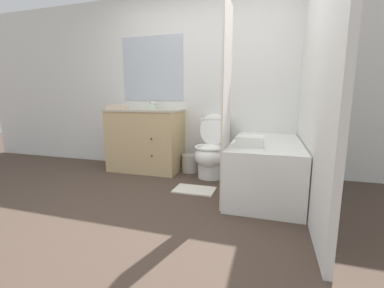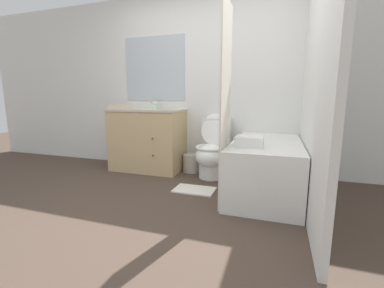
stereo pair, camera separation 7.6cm
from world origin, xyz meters
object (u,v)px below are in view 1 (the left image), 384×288
at_px(toilet, 211,152).
at_px(bathtub, 265,166).
at_px(wastebasket, 190,163).
at_px(hand_towel_folded, 118,107).
at_px(vanity_cabinet, 146,139).
at_px(bath_mat, 194,190).
at_px(tissue_box, 153,106).
at_px(sink_faucet, 151,106).
at_px(bath_towel_folded, 250,141).

relative_size(toilet, bathtub, 0.59).
height_order(wastebasket, hand_towel_folded, hand_towel_folded).
bearing_deg(vanity_cabinet, bath_mat, -34.54).
bearing_deg(tissue_box, bath_mat, -40.43).
relative_size(vanity_cabinet, sink_faucet, 7.29).
bearing_deg(bathtub, bath_mat, -164.75).
distance_m(vanity_cabinet, tissue_box, 0.49).
height_order(bathtub, wastebasket, bathtub).
distance_m(wastebasket, bath_mat, 0.79).
bearing_deg(vanity_cabinet, wastebasket, 8.32).
height_order(toilet, hand_towel_folded, hand_towel_folded).
height_order(vanity_cabinet, bathtub, vanity_cabinet).
bearing_deg(hand_towel_folded, bath_towel_folded, -18.68).
xyz_separation_m(toilet, tissue_box, (-0.90, 0.14, 0.59)).
xyz_separation_m(toilet, bath_mat, (-0.06, -0.58, -0.33)).
xyz_separation_m(toilet, bath_towel_folded, (0.55, -0.73, 0.29)).
height_order(sink_faucet, bathtub, sink_faucet).
height_order(sink_faucet, toilet, sink_faucet).
height_order(vanity_cabinet, sink_faucet, sink_faucet).
relative_size(vanity_cabinet, toilet, 1.24).
bearing_deg(sink_faucet, tissue_box, -55.41).
height_order(sink_faucet, bath_towel_folded, sink_faucet).
bearing_deg(sink_faucet, vanity_cabinet, -90.00).
distance_m(wastebasket, tissue_box, 0.98).
bearing_deg(bathtub, tissue_box, 162.43).
height_order(tissue_box, hand_towel_folded, tissue_box).
height_order(toilet, bathtub, toilet).
bearing_deg(wastebasket, bathtub, -26.72).
height_order(sink_faucet, bath_mat, sink_faucet).
height_order(vanity_cabinet, bath_towel_folded, vanity_cabinet).
relative_size(toilet, tissue_box, 5.86).
distance_m(sink_faucet, wastebasket, 1.03).
height_order(sink_faucet, tissue_box, sink_faucet).
relative_size(sink_faucet, toilet, 0.17).
xyz_separation_m(toilet, wastebasket, (-0.34, 0.15, -0.22)).
height_order(wastebasket, bath_towel_folded, bath_towel_folded).
distance_m(sink_faucet, hand_towel_folded, 0.50).
xyz_separation_m(toilet, bathtub, (0.70, -0.37, -0.05)).
bearing_deg(bath_mat, toilet, 83.99).
bearing_deg(toilet, vanity_cabinet, 176.66).
height_order(vanity_cabinet, toilet, vanity_cabinet).
relative_size(sink_faucet, hand_towel_folded, 0.52).
relative_size(wastebasket, bath_mat, 0.55).
bearing_deg(bath_towel_folded, bathtub, 67.45).
height_order(toilet, wastebasket, toilet).
distance_m(tissue_box, bath_towel_folded, 1.72).
relative_size(sink_faucet, bathtub, 0.10).
distance_m(hand_towel_folded, bath_towel_folded, 2.01).
bearing_deg(toilet, bath_mat, -96.01).
relative_size(bathtub, wastebasket, 5.61).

